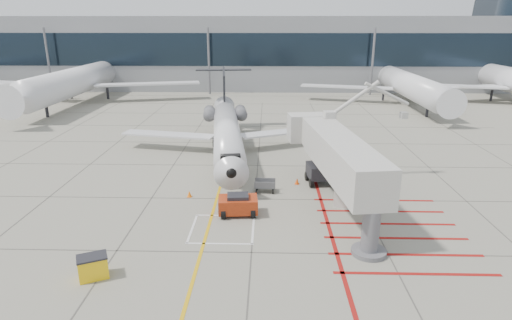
{
  "coord_description": "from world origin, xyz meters",
  "views": [
    {
      "loc": [
        0.87,
        -26.21,
        12.91
      ],
      "look_at": [
        0.0,
        6.0,
        2.5
      ],
      "focal_mm": 30.0,
      "sensor_mm": 36.0,
      "label": 1
    }
  ],
  "objects_px": {
    "spill_bin": "(93,267)",
    "jet_bridge": "(342,164)",
    "regional_jet": "(227,123)",
    "pushback_tug": "(238,204)"
  },
  "relations": [
    {
      "from": "spill_bin",
      "to": "jet_bridge",
      "type": "bearing_deg",
      "value": 6.71
    },
    {
      "from": "regional_jet",
      "to": "jet_bridge",
      "type": "bearing_deg",
      "value": -58.95
    },
    {
      "from": "jet_bridge",
      "to": "regional_jet",
      "type": "bearing_deg",
      "value": 120.22
    },
    {
      "from": "spill_bin",
      "to": "pushback_tug",
      "type": "bearing_deg",
      "value": 23.57
    },
    {
      "from": "regional_jet",
      "to": "spill_bin",
      "type": "bearing_deg",
      "value": -111.28
    },
    {
      "from": "pushback_tug",
      "to": "spill_bin",
      "type": "xyz_separation_m",
      "value": [
        -7.12,
        -8.02,
        -0.15
      ]
    },
    {
      "from": "regional_jet",
      "to": "jet_bridge",
      "type": "relative_size",
      "value": 1.63
    },
    {
      "from": "regional_jet",
      "to": "pushback_tug",
      "type": "xyz_separation_m",
      "value": [
        1.82,
        -12.41,
        -2.97
      ]
    },
    {
      "from": "jet_bridge",
      "to": "spill_bin",
      "type": "height_order",
      "value": "jet_bridge"
    },
    {
      "from": "regional_jet",
      "to": "jet_bridge",
      "type": "distance_m",
      "value": 14.72
    }
  ]
}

